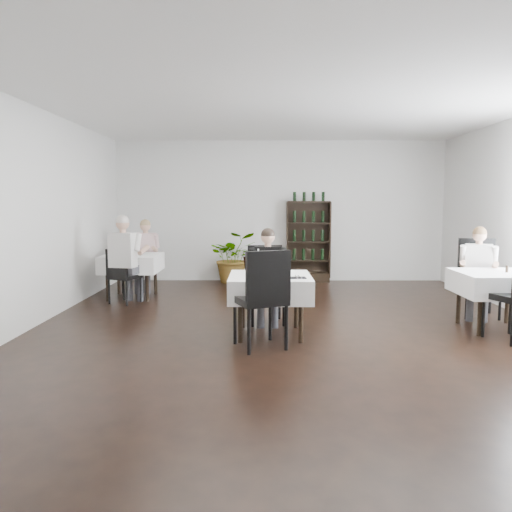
{
  "coord_description": "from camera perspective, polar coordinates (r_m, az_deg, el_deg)",
  "views": [
    {
      "loc": [
        -0.43,
        -6.26,
        1.69
      ],
      "look_at": [
        -0.48,
        0.2,
        1.0
      ],
      "focal_mm": 35.0,
      "sensor_mm": 36.0,
      "label": 1
    }
  ],
  "objects": [
    {
      "name": "napkin_cutlery",
      "position": [
        6.11,
        4.83,
        -2.47
      ],
      "size": [
        0.2,
        0.21,
        0.02
      ],
      "color": "black",
      "rests_on": "main_table"
    },
    {
      "name": "diner_main",
      "position": [
        6.93,
        1.35,
        -1.44
      ],
      "size": [
        0.5,
        0.5,
        1.34
      ],
      "color": "#3C3D43",
      "rests_on": "ground"
    },
    {
      "name": "right_chair_far",
      "position": [
        8.17,
        24.05,
        -1.66
      ],
      "size": [
        0.6,
        0.6,
        1.15
      ],
      "color": "black",
      "rests_on": "ground"
    },
    {
      "name": "plate_far",
      "position": [
        6.61,
        2.58,
        -1.7
      ],
      "size": [
        0.26,
        0.26,
        0.08
      ],
      "color": "white",
      "rests_on": "main_table"
    },
    {
      "name": "main_chair_far",
      "position": [
        7.06,
        1.13,
        -2.59
      ],
      "size": [
        0.54,
        0.54,
        1.08
      ],
      "color": "black",
      "rests_on": "ground"
    },
    {
      "name": "coke_bottle",
      "position": [
        6.27,
        0.97,
        -1.23
      ],
      "size": [
        0.07,
        0.07,
        0.29
      ],
      "color": "silver",
      "rests_on": "main_table"
    },
    {
      "name": "pilsner_dark",
      "position": [
        6.27,
        -1.16,
        -1.14
      ],
      "size": [
        0.07,
        0.07,
        0.31
      ],
      "color": "black",
      "rests_on": "main_table"
    },
    {
      "name": "main_chair_near",
      "position": [
        5.71,
        0.84,
        -4.24
      ],
      "size": [
        0.69,
        0.69,
        1.16
      ],
      "color": "black",
      "rests_on": "ground"
    },
    {
      "name": "wine_shelf",
      "position": [
        10.65,
        5.99,
        1.57
      ],
      "size": [
        0.9,
        0.28,
        1.75
      ],
      "color": "black",
      "rests_on": "ground"
    },
    {
      "name": "pilsner_lager",
      "position": [
        6.45,
        0.26,
        -0.86
      ],
      "size": [
        0.08,
        0.08,
        0.32
      ],
      "color": "gold",
      "rests_on": "main_table"
    },
    {
      "name": "left_table",
      "position": [
        9.11,
        -14.0,
        -0.78
      ],
      "size": [
        0.98,
        0.98,
        0.77
      ],
      "color": "black",
      "rests_on": "ground"
    },
    {
      "name": "left_chair_near",
      "position": [
        8.59,
        -15.11,
        -1.84
      ],
      "size": [
        0.56,
        0.56,
        0.92
      ],
      "color": "black",
      "rests_on": "ground"
    },
    {
      "name": "main_table",
      "position": [
        6.35,
        1.61,
        -3.55
      ],
      "size": [
        1.03,
        1.03,
        0.77
      ],
      "color": "black",
      "rests_on": "ground"
    },
    {
      "name": "left_chair_far",
      "position": [
        9.81,
        -13.71,
        -0.75
      ],
      "size": [
        0.47,
        0.48,
        0.95
      ],
      "color": "black",
      "rests_on": "ground"
    },
    {
      "name": "pepper_mill",
      "position": [
        7.36,
        26.75,
        -1.33
      ],
      "size": [
        0.04,
        0.04,
        0.09
      ],
      "primitive_type": "cylinder",
      "rotation": [
        0.0,
        0.0,
        -0.12
      ],
      "color": "black",
      "rests_on": "right_table"
    },
    {
      "name": "diner_right_far",
      "position": [
        7.94,
        24.06,
        -0.98
      ],
      "size": [
        0.59,
        0.62,
        1.34
      ],
      "color": "#3C3D43",
      "rests_on": "ground"
    },
    {
      "name": "room_shell",
      "position": [
        6.27,
        4.38,
        4.39
      ],
      "size": [
        9.0,
        9.0,
        9.0
      ],
      "color": "black",
      "rests_on": "ground"
    },
    {
      "name": "diner_left_far",
      "position": [
        9.67,
        -12.56,
        0.7
      ],
      "size": [
        0.51,
        0.51,
        1.37
      ],
      "color": "#3C3D43",
      "rests_on": "ground"
    },
    {
      "name": "diner_left_near",
      "position": [
        8.51,
        -14.69,
        0.36
      ],
      "size": [
        0.61,
        0.65,
        1.49
      ],
      "color": "#3C3D43",
      "rests_on": "ground"
    },
    {
      "name": "right_table",
      "position": [
        7.34,
        25.7,
        -2.85
      ],
      "size": [
        0.98,
        0.98,
        0.77
      ],
      "color": "black",
      "rests_on": "ground"
    },
    {
      "name": "plate_near",
      "position": [
        6.16,
        2.38,
        -2.29
      ],
      "size": [
        0.29,
        0.29,
        0.07
      ],
      "color": "white",
      "rests_on": "main_table"
    },
    {
      "name": "potted_tree",
      "position": [
        10.53,
        -2.61,
        -0.13
      ],
      "size": [
        1.1,
        1.0,
        1.08
      ],
      "primitive_type": "imported",
      "rotation": [
        0.0,
        0.0,
        0.17
      ],
      "color": "#1D501B",
      "rests_on": "ground"
    }
  ]
}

